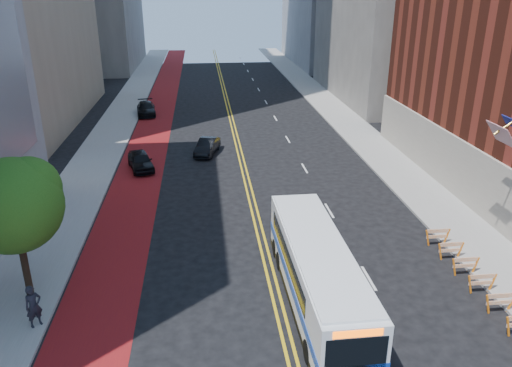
{
  "coord_description": "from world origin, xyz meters",
  "views": [
    {
      "loc": [
        -3.08,
        -14.48,
        13.56
      ],
      "look_at": [
        -0.61,
        8.0,
        4.51
      ],
      "focal_mm": 35.0,
      "sensor_mm": 36.0,
      "label": 1
    }
  ],
  "objects_px": {
    "street_tree": "(14,202)",
    "car_c": "(146,109)",
    "transit_bus": "(316,272)",
    "car_b": "(207,146)",
    "pedestrian": "(34,306)",
    "car_a": "(141,161)"
  },
  "relations": [
    {
      "from": "car_c",
      "to": "car_a",
      "type": "bearing_deg",
      "value": -93.17
    },
    {
      "from": "transit_bus",
      "to": "car_b",
      "type": "bearing_deg",
      "value": 100.97
    },
    {
      "from": "pedestrian",
      "to": "car_c",
      "type": "bearing_deg",
      "value": 47.46
    },
    {
      "from": "car_a",
      "to": "car_b",
      "type": "relative_size",
      "value": 1.01
    },
    {
      "from": "car_c",
      "to": "pedestrian",
      "type": "bearing_deg",
      "value": -98.82
    },
    {
      "from": "street_tree",
      "to": "car_b",
      "type": "distance_m",
      "value": 22.51
    },
    {
      "from": "car_c",
      "to": "car_b",
      "type": "bearing_deg",
      "value": -73.15
    },
    {
      "from": "street_tree",
      "to": "pedestrian",
      "type": "relative_size",
      "value": 3.53
    },
    {
      "from": "car_c",
      "to": "pedestrian",
      "type": "xyz_separation_m",
      "value": [
        -1.1,
        -37.33,
        0.4
      ]
    },
    {
      "from": "car_b",
      "to": "street_tree",
      "type": "bearing_deg",
      "value": -97.07
    },
    {
      "from": "car_b",
      "to": "car_c",
      "type": "relative_size",
      "value": 0.84
    },
    {
      "from": "car_b",
      "to": "car_c",
      "type": "bearing_deg",
      "value": 129.41
    },
    {
      "from": "car_c",
      "to": "pedestrian",
      "type": "relative_size",
      "value": 2.53
    },
    {
      "from": "transit_bus",
      "to": "car_b",
      "type": "relative_size",
      "value": 2.81
    },
    {
      "from": "car_b",
      "to": "pedestrian",
      "type": "relative_size",
      "value": 2.14
    },
    {
      "from": "car_c",
      "to": "street_tree",
      "type": "bearing_deg",
      "value": -100.3
    },
    {
      "from": "transit_bus",
      "to": "car_b",
      "type": "xyz_separation_m",
      "value": [
        -4.48,
        22.17,
        -0.96
      ]
    },
    {
      "from": "street_tree",
      "to": "car_c",
      "type": "bearing_deg",
      "value": 86.83
    },
    {
      "from": "car_b",
      "to": "car_a",
      "type": "bearing_deg",
      "value": -133.0
    },
    {
      "from": "transit_bus",
      "to": "pedestrian",
      "type": "xyz_separation_m",
      "value": [
        -12.1,
        -0.52,
        -0.53
      ]
    },
    {
      "from": "street_tree",
      "to": "car_c",
      "type": "relative_size",
      "value": 1.39
    },
    {
      "from": "street_tree",
      "to": "car_b",
      "type": "xyz_separation_m",
      "value": [
        8.46,
        20.43,
        -4.24
      ]
    }
  ]
}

